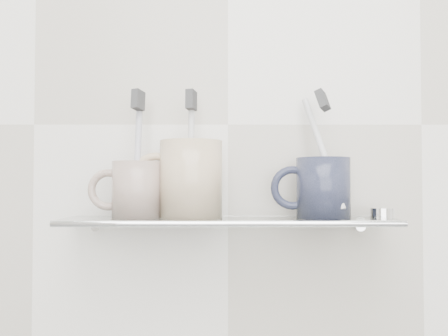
{
  "coord_description": "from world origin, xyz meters",
  "views": [
    {
      "loc": [
        -0.01,
        0.28,
        1.15
      ],
      "look_at": [
        -0.01,
        1.04,
        1.18
      ],
      "focal_mm": 40.0,
      "sensor_mm": 36.0,
      "label": 1
    }
  ],
  "objects_px": {
    "mug_right": "(323,188)",
    "shelf_glass": "(228,221)",
    "mug_left": "(138,190)",
    "mug_center": "(191,179)"
  },
  "relations": [
    {
      "from": "mug_right",
      "to": "shelf_glass",
      "type": "bearing_deg",
      "value": -164.08
    },
    {
      "from": "mug_left",
      "to": "mug_right",
      "type": "height_order",
      "value": "mug_right"
    },
    {
      "from": "shelf_glass",
      "to": "mug_center",
      "type": "distance_m",
      "value": 0.09
    },
    {
      "from": "mug_left",
      "to": "mug_center",
      "type": "bearing_deg",
      "value": 2.87
    },
    {
      "from": "shelf_glass",
      "to": "mug_left",
      "type": "xyz_separation_m",
      "value": [
        -0.14,
        0.0,
        0.05
      ]
    },
    {
      "from": "shelf_glass",
      "to": "mug_left",
      "type": "distance_m",
      "value": 0.15
    },
    {
      "from": "shelf_glass",
      "to": "mug_left",
      "type": "bearing_deg",
      "value": 177.94
    },
    {
      "from": "mug_center",
      "to": "shelf_glass",
      "type": "bearing_deg",
      "value": 15.5
    },
    {
      "from": "shelf_glass",
      "to": "mug_right",
      "type": "bearing_deg",
      "value": 1.97
    },
    {
      "from": "mug_left",
      "to": "mug_center",
      "type": "relative_size",
      "value": 0.73
    }
  ]
}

